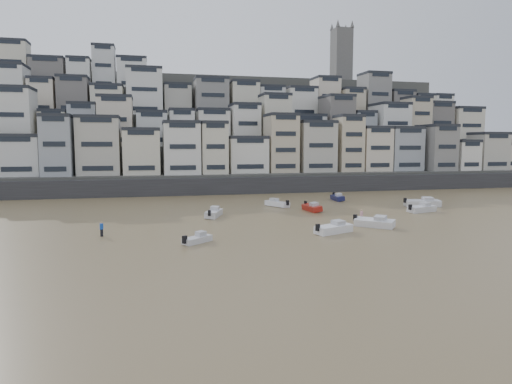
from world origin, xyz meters
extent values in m
plane|color=olive|center=(0.00, 0.00, 0.00)|extent=(400.00, 400.00, 0.00)
cube|color=#38383A|center=(10.00, 65.00, 1.75)|extent=(140.00, 3.00, 3.50)
cube|color=#4C4C47|center=(15.00, 72.00, 2.00)|extent=(140.00, 14.00, 4.00)
cube|color=#4C4C47|center=(15.00, 84.00, 5.00)|extent=(140.00, 14.00, 10.00)
cube|color=#4C4C47|center=(15.00, 96.00, 9.00)|extent=(140.00, 14.00, 18.00)
cube|color=#4C4C47|center=(15.00, 108.00, 13.00)|extent=(140.00, 16.00, 26.00)
cube|color=#4C4C47|center=(15.00, 122.00, 16.00)|extent=(140.00, 18.00, 32.00)
cube|color=#66635E|center=(55.00, 120.00, 41.00)|extent=(6.00, 6.00, 18.00)
camera|label=1|loc=(-10.72, -30.26, 10.42)|focal=32.00mm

